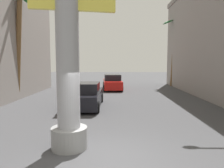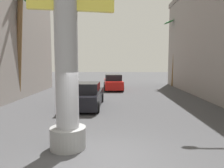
{
  "view_description": "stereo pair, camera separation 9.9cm",
  "coord_description": "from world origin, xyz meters",
  "px_view_note": "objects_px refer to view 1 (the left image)",
  "views": [
    {
      "loc": [
        0.19,
        -5.96,
        2.81
      ],
      "look_at": [
        0.0,
        6.12,
        1.6
      ],
      "focal_mm": 35.0,
      "sensor_mm": 36.0,
      "label": 1
    },
    {
      "loc": [
        0.29,
        -5.96,
        2.81
      ],
      "look_at": [
        0.0,
        6.12,
        1.6
      ],
      "focal_mm": 35.0,
      "sensor_mm": 36.0,
      "label": 2
    }
  ],
  "objects_px": {
    "car_lead": "(85,96)",
    "car_far": "(112,82)",
    "palm_tree_mid_left": "(18,36)",
    "neon_sign_pole": "(67,16)",
    "palm_tree_far_right": "(174,47)"
  },
  "relations": [
    {
      "from": "neon_sign_pole",
      "to": "palm_tree_mid_left",
      "type": "bearing_deg",
      "value": 121.23
    },
    {
      "from": "car_lead",
      "to": "car_far",
      "type": "bearing_deg",
      "value": 79.81
    },
    {
      "from": "palm_tree_mid_left",
      "to": "palm_tree_far_right",
      "type": "height_order",
      "value": "palm_tree_mid_left"
    },
    {
      "from": "car_lead",
      "to": "palm_tree_mid_left",
      "type": "height_order",
      "value": "palm_tree_mid_left"
    },
    {
      "from": "car_far",
      "to": "palm_tree_far_right",
      "type": "relative_size",
      "value": 0.63
    },
    {
      "from": "car_far",
      "to": "palm_tree_mid_left",
      "type": "distance_m",
      "value": 10.11
    },
    {
      "from": "car_lead",
      "to": "palm_tree_mid_left",
      "type": "xyz_separation_m",
      "value": [
        -5.27,
        2.78,
        4.04
      ]
    },
    {
      "from": "neon_sign_pole",
      "to": "palm_tree_mid_left",
      "type": "xyz_separation_m",
      "value": [
        -5.71,
        9.42,
        0.5
      ]
    },
    {
      "from": "neon_sign_pole",
      "to": "palm_tree_mid_left",
      "type": "relative_size",
      "value": 1.18
    },
    {
      "from": "palm_tree_mid_left",
      "to": "neon_sign_pole",
      "type": "bearing_deg",
      "value": -58.77
    },
    {
      "from": "neon_sign_pole",
      "to": "palm_tree_mid_left",
      "type": "distance_m",
      "value": 11.03
    },
    {
      "from": "car_lead",
      "to": "palm_tree_far_right",
      "type": "relative_size",
      "value": 0.61
    },
    {
      "from": "car_lead",
      "to": "palm_tree_far_right",
      "type": "bearing_deg",
      "value": 54.8
    },
    {
      "from": "car_far",
      "to": "palm_tree_far_right",
      "type": "xyz_separation_m",
      "value": [
        7.14,
        3.42,
        3.83
      ]
    },
    {
      "from": "neon_sign_pole",
      "to": "car_far",
      "type": "distance_m",
      "value": 16.07
    }
  ]
}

